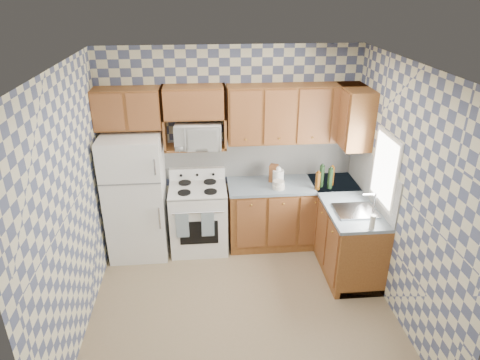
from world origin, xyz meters
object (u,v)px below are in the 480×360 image
microwave (198,135)px  electric_kettle (278,177)px  refrigerator (136,196)px  stove_body (199,218)px

microwave → electric_kettle: 1.20m
refrigerator → electric_kettle: refrigerator is taller
refrigerator → stove_body: 0.89m
microwave → electric_kettle: microwave is taller
stove_body → electric_kettle: 1.23m
refrigerator → stove_body: bearing=1.8°
microwave → refrigerator: bearing=-168.0°
microwave → electric_kettle: bearing=0.1°
refrigerator → stove_body: (0.80, 0.03, -0.39)m
refrigerator → microwave: size_ratio=2.86×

